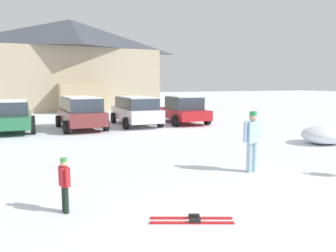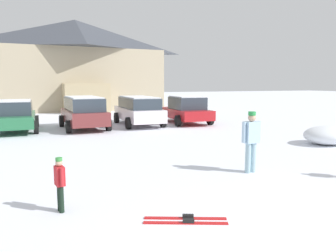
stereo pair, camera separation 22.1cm
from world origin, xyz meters
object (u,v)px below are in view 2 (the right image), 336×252
parked_green_coupe (16,115)px  pair_of_skis (186,220)px  parked_red_sedan (186,110)px  parked_maroon_van (84,112)px  plowed_snow_pile (328,135)px  parked_white_suv (139,110)px  skier_child_in_red_jacket (60,181)px  ski_lodge (76,64)px  skier_adult_in_blue_parka (251,138)px

parked_green_coupe → pair_of_skis: parked_green_coupe is taller
parked_red_sedan → parked_maroon_van: bearing=-179.1°
pair_of_skis → plowed_snow_pile: plowed_snow_pile is taller
parked_maroon_van → parked_white_suv: 3.16m
skier_child_in_red_jacket → pair_of_skis: bearing=-33.1°
parked_green_coupe → plowed_snow_pile: parked_green_coupe is taller
parked_maroon_van → pair_of_skis: size_ratio=3.01×
parked_green_coupe → parked_red_sedan: bearing=-2.0°
ski_lodge → skier_adult_in_blue_parka: 25.10m
pair_of_skis → parked_white_suv: bearing=76.2°
parked_maroon_van → pair_of_skis: parked_maroon_van is taller
parked_maroon_van → plowed_snow_pile: size_ratio=2.20×
pair_of_skis → plowed_snow_pile: (8.38, 4.47, 0.35)m
skier_adult_in_blue_parka → pair_of_skis: size_ratio=1.14×
parked_green_coupe → skier_child_in_red_jacket: size_ratio=4.32×
parked_white_suv → skier_child_in_red_jacket: (-5.22, -11.76, -0.31)m
skier_child_in_red_jacket → parked_green_coupe: bearing=96.0°
skier_adult_in_blue_parka → skier_child_in_red_jacket: bearing=-169.7°
parked_red_sedan → skier_child_in_red_jacket: 14.11m
parked_maroon_van → pair_of_skis: bearing=-90.3°
parked_red_sedan → skier_child_in_red_jacket: (-8.14, -11.52, -0.24)m
parked_green_coupe → parked_white_suv: size_ratio=0.95×
parked_red_sedan → pair_of_skis: (-6.14, -12.83, -0.81)m
ski_lodge → pair_of_skis: ski_lodge is taller
parked_green_coupe → parked_white_suv: bearing=-0.8°
parked_green_coupe → parked_maroon_van: bearing=-7.3°
ski_lodge → parked_red_sedan: (4.60, -14.23, -3.34)m
parked_maroon_van → parked_white_suv: parked_maroon_van is taller
ski_lodge → parked_white_suv: (1.67, -13.99, -3.28)m
ski_lodge → skier_child_in_red_jacket: ski_lodge is taller
parked_green_coupe → skier_child_in_red_jacket: parked_green_coupe is taller
ski_lodge → parked_red_sedan: ski_lodge is taller
plowed_snow_pile → ski_lodge: bearing=106.8°
pair_of_skis → plowed_snow_pile: size_ratio=0.73×
skier_child_in_red_jacket → plowed_snow_pile: skier_child_in_red_jacket is taller
parked_green_coupe → parked_maroon_van: (3.31, -0.42, 0.12)m
skier_adult_in_blue_parka → parked_red_sedan: bearing=73.5°
parked_white_suv → skier_child_in_red_jacket: 12.87m
parked_green_coupe → parked_red_sedan: (9.38, -0.33, 0.03)m
parked_green_coupe → skier_child_in_red_jacket: 11.92m
parked_maroon_van → skier_adult_in_blue_parka: (2.93, -10.52, 0.02)m
parked_red_sedan → skier_child_in_red_jacket: parked_red_sedan is taller
skier_child_in_red_jacket → parked_red_sedan: bearing=54.8°
plowed_snow_pile → skier_child_in_red_jacket: bearing=-163.1°
parked_green_coupe → parked_white_suv: parked_white_suv is taller
parked_maroon_van → parked_red_sedan: bearing=0.9°
parked_green_coupe → parked_red_sedan: 9.39m
parked_green_coupe → parked_maroon_van: parked_maroon_van is taller
parked_green_coupe → parked_white_suv: (6.46, -0.09, 0.09)m
parked_maroon_van → skier_child_in_red_jacket: parked_maroon_van is taller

